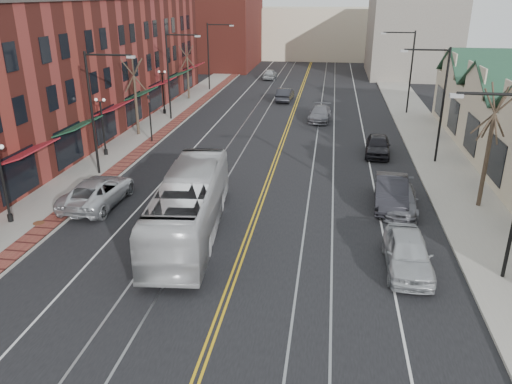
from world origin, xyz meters
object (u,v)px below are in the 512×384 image
(transit_bus, at_px, (190,206))
(parked_suv, at_px, (98,192))
(parked_car_c, at_px, (400,199))
(parked_car_a, at_px, (408,253))
(parked_car_d, at_px, (378,145))
(parked_car_b, at_px, (391,192))

(transit_bus, distance_m, parked_suv, 7.07)
(parked_suv, relative_size, parked_car_c, 1.24)
(transit_bus, xyz_separation_m, parked_car_a, (10.44, -1.95, -0.77))
(parked_suv, bearing_deg, parked_car_d, -142.84)
(transit_bus, relative_size, parked_car_b, 2.24)
(transit_bus, distance_m, parked_car_c, 11.91)
(parked_suv, xyz_separation_m, parked_car_a, (16.80, -4.95, 0.02))
(transit_bus, xyz_separation_m, parked_suv, (-6.36, 3.00, -0.79))
(parked_car_b, bearing_deg, parked_car_a, -85.83)
(parked_suv, distance_m, parked_car_c, 17.34)
(transit_bus, bearing_deg, parked_car_c, -162.10)
(parked_suv, distance_m, parked_car_a, 17.51)
(transit_bus, height_order, parked_suv, transit_bus)
(parked_car_a, distance_m, parked_car_b, 7.31)
(parked_suv, relative_size, parked_car_b, 1.12)
(transit_bus, xyz_separation_m, parked_car_b, (10.44, 5.36, -0.75))
(parked_car_b, bearing_deg, parked_car_c, -49.95)
(parked_suv, xyz_separation_m, parked_car_d, (16.80, 12.21, -0.04))
(parked_car_a, bearing_deg, parked_car_c, 86.43)
(parked_car_d, bearing_deg, transit_bus, -119.90)
(parked_car_a, height_order, parked_car_d, parked_car_a)
(parked_car_a, relative_size, parked_car_c, 1.04)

